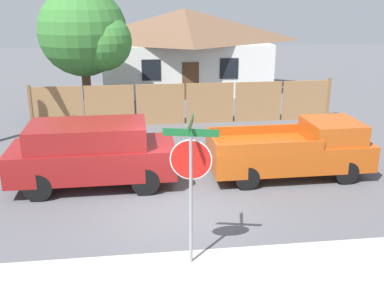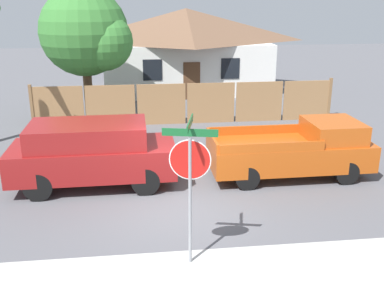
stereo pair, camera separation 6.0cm
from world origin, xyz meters
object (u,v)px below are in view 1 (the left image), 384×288
red_suv (92,152)px  orange_pickup (295,150)px  stop_sign (191,168)px  house (185,48)px  oak_tree (87,34)px

red_suv → orange_pickup: (6.12, 0.00, -0.19)m
stop_sign → red_suv: bearing=131.1°
house → orange_pickup: house is taller
red_suv → orange_pickup: red_suv is taller
oak_tree → red_suv: size_ratio=1.22×
house → oak_tree: size_ratio=1.73×
red_suv → oak_tree: bearing=94.4°
oak_tree → orange_pickup: bearing=-49.6°
oak_tree → house: bearing=50.2°
house → oak_tree: 7.83m
house → orange_pickup: bearing=-82.4°
house → red_suv: bearing=-107.0°
house → red_suv: (-4.25, -13.95, -1.38)m
oak_tree → red_suv: (0.69, -8.01, -2.70)m
orange_pickup → stop_sign: size_ratio=1.58×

